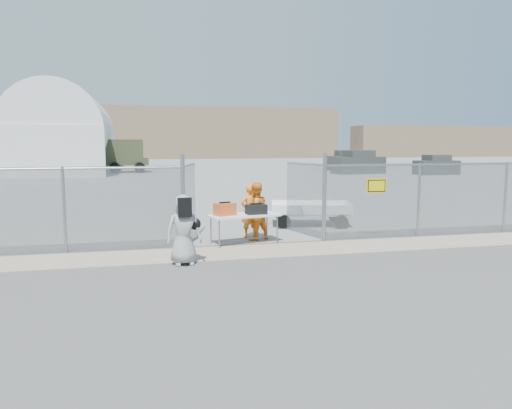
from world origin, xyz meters
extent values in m
plane|color=#4A4747|center=(0.00, 0.00, 0.00)|extent=(160.00, 160.00, 0.00)
cube|color=gray|center=(0.00, 42.00, 0.01)|extent=(160.00, 80.00, 0.01)
cube|color=tan|center=(0.00, 1.00, 0.01)|extent=(44.00, 1.60, 0.01)
cube|color=#DA5422|center=(-0.87, 1.99, 0.99)|extent=(0.63, 0.53, 0.34)
cube|color=black|center=(0.01, 2.03, 0.96)|extent=(0.59, 0.38, 0.27)
imported|color=orange|center=(0.01, 2.91, 0.80)|extent=(0.67, 0.54, 1.59)
imported|color=orange|center=(0.10, 2.52, 0.84)|extent=(1.00, 0.90, 1.67)
imported|color=#969696|center=(-2.16, 0.04, 0.81)|extent=(0.84, 0.59, 1.63)
camera|label=1|loc=(-3.10, -11.31, 2.80)|focal=35.00mm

